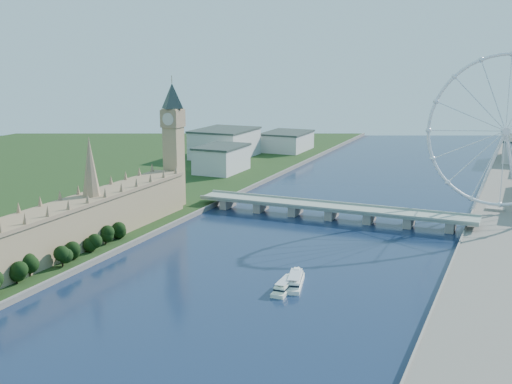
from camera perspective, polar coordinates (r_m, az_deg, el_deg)
The scene contains 8 objects.
tree_row at distance 368.98m, azimuth -21.44°, elevation -7.24°, with size 9.27×217.27×20.97m.
parliament_range at distance 444.67m, azimuth -14.29°, elevation -2.20°, with size 24.00×200.00×70.00m.
big_ben at distance 524.09m, azimuth -7.38°, elevation 5.60°, with size 20.02×20.02×110.00m.
westminster_bridge at distance 504.10m, azimuth 6.76°, elevation -1.58°, with size 220.00×22.00×9.50m.
london_eye at distance 528.55m, azimuth 21.30°, elevation 5.02°, with size 113.60×39.12×124.30m.
city_skyline at distance 744.66m, azimuth 15.45°, elevation 3.38°, with size 505.00×280.00×32.00m.
tour_boat_near at distance 353.80m, azimuth 2.61°, elevation -8.73°, with size 7.62×29.82×6.59m, color white, non-canonical shape.
tour_boat_far at distance 360.80m, azimuth 3.47°, elevation -8.31°, with size 8.37×32.62×7.24m, color white, non-canonical shape.
Camera 1 is at (137.48, -169.82, 126.99)m, focal length 45.00 mm.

